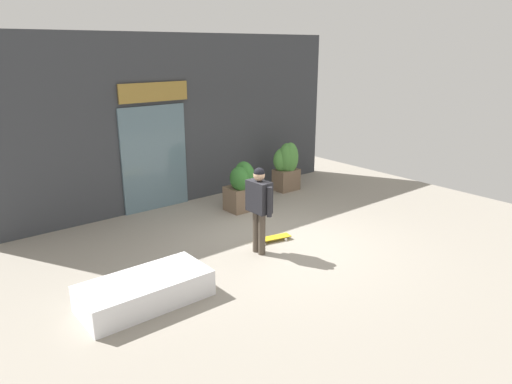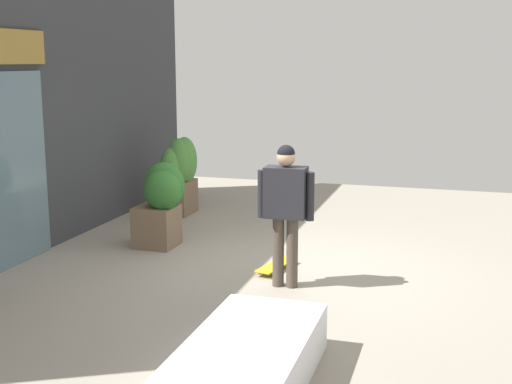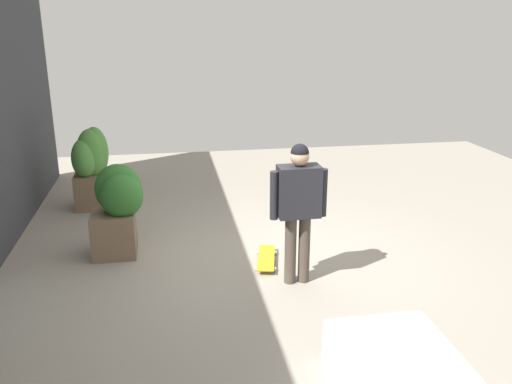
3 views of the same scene
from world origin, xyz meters
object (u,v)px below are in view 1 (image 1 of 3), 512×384
Objects in this scene: planter_box_right at (286,164)px; planter_box_left at (241,185)px; skateboarder at (259,202)px; skateboard at (273,238)px.

planter_box_left is at bearing -164.00° from planter_box_right.
skateboard is at bearing 23.34° from skateboarder.
skateboarder reaches higher than planter_box_right.
planter_box_right reaches higher than planter_box_left.
planter_box_right is at bearing 55.62° from skateboard.
planter_box_right is at bearing 39.07° from skateboarder.
skateboarder is 1.39× the size of planter_box_left.
skateboard is 0.60× the size of planter_box_right.
planter_box_right is (1.91, 0.55, 0.09)m from planter_box_left.
skateboard is 3.48m from planter_box_right.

